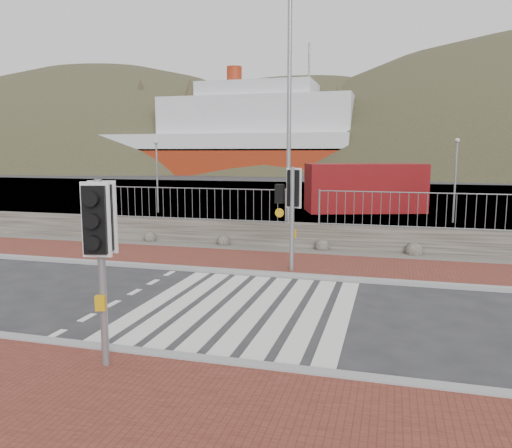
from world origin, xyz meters
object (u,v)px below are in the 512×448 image
(traffic_signal_near, at_px, (100,234))
(shipping_container, at_px, (364,188))
(traffic_signal_far, at_px, (291,197))
(ferry, at_px, (219,141))
(streetlight, at_px, (293,108))

(traffic_signal_near, bearing_deg, shipping_container, 69.85)
(traffic_signal_far, bearing_deg, shipping_container, -88.04)
(traffic_signal_near, bearing_deg, ferry, 94.61)
(ferry, relative_size, traffic_signal_far, 16.53)
(streetlight, xyz_separation_m, shipping_container, (2.03, 11.50, -3.65))
(traffic_signal_near, bearing_deg, traffic_signal_far, 64.16)
(traffic_signal_far, bearing_deg, traffic_signal_near, 83.72)
(traffic_signal_far, xyz_separation_m, shipping_container, (1.15, 16.09, -0.81))
(ferry, distance_m, shipping_container, 55.09)
(streetlight, height_order, shipping_container, streetlight)
(traffic_signal_near, bearing_deg, streetlight, 73.23)
(traffic_signal_near, relative_size, streetlight, 0.34)
(ferry, height_order, traffic_signal_far, ferry)
(streetlight, relative_size, shipping_container, 1.34)
(streetlight, bearing_deg, shipping_container, 95.89)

